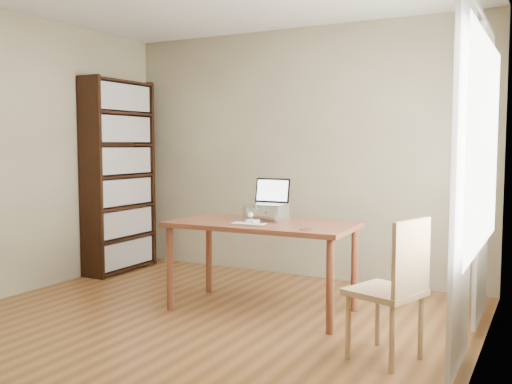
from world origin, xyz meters
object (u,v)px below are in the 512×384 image
object	(u,v)px
desk	(262,233)
cat	(265,213)
keyboard	(249,224)
chair	(396,284)
bookshelf	(119,176)
laptop	(269,198)

from	to	relation	value
desk	cat	xyz separation A→B (m)	(-0.02, 0.11, 0.15)
keyboard	cat	size ratio (longest dim) A/B	0.61
keyboard	chair	distance (m)	1.36
bookshelf	cat	bearing A→B (deg)	-14.25
cat	chair	world-z (taller)	chair
laptop	keyboard	world-z (taller)	laptop
cat	laptop	bearing A→B (deg)	53.66
keyboard	chair	bearing A→B (deg)	-22.97
keyboard	bookshelf	bearing A→B (deg)	150.87
cat	chair	distance (m)	1.51
bookshelf	cat	xyz separation A→B (m)	(2.06, -0.52, -0.23)
desk	laptop	bearing A→B (deg)	88.06
laptop	chair	size ratio (longest dim) A/B	0.34
desk	keyboard	bearing A→B (deg)	-93.39
desk	keyboard	xyz separation A→B (m)	(-0.01, -0.22, 0.10)
bookshelf	keyboard	distance (m)	2.27
bookshelf	keyboard	world-z (taller)	bookshelf
laptop	keyboard	xyz separation A→B (m)	(-0.01, -0.36, -0.18)
desk	cat	size ratio (longest dim) A/B	3.22
chair	laptop	bearing A→B (deg)	169.23
bookshelf	desk	bearing A→B (deg)	-16.92
keyboard	chair	size ratio (longest dim) A/B	0.31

